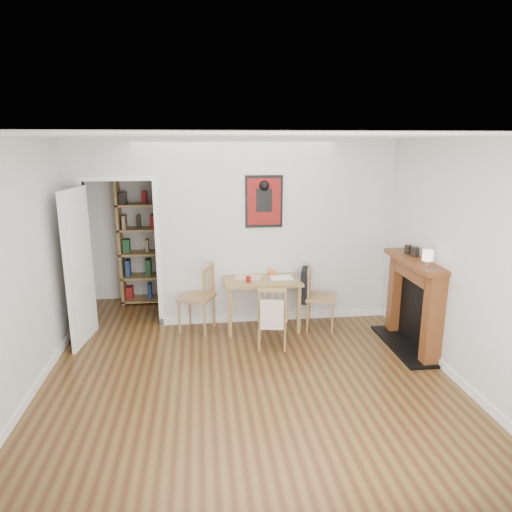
{
  "coord_description": "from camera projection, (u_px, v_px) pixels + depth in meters",
  "views": [
    {
      "loc": [
        -0.47,
        -4.87,
        2.54
      ],
      "look_at": [
        0.2,
        0.6,
        1.17
      ],
      "focal_mm": 32.0,
      "sensor_mm": 36.0,
      "label": 1
    }
  ],
  "objects": [
    {
      "name": "ground",
      "position": [
        245.0,
        365.0,
        5.36
      ],
      "size": [
        5.2,
        5.2,
        0.0
      ],
      "primitive_type": "plane",
      "color": "brown",
      "rests_on": "ground"
    },
    {
      "name": "room_shell",
      "position": [
        242.0,
        234.0,
        6.35
      ],
      "size": [
        5.2,
        5.2,
        5.2
      ],
      "color": "silver",
      "rests_on": "ground"
    },
    {
      "name": "dining_table",
      "position": [
        262.0,
        285.0,
        6.31
      ],
      "size": [
        1.05,
        0.67,
        0.71
      ],
      "color": "olive",
      "rests_on": "ground"
    },
    {
      "name": "chair_left",
      "position": [
        197.0,
        298.0,
        6.24
      ],
      "size": [
        0.62,
        0.62,
        0.95
      ],
      "color": "olive",
      "rests_on": "ground"
    },
    {
      "name": "chair_right",
      "position": [
        319.0,
        297.0,
        6.33
      ],
      "size": [
        0.6,
        0.55,
        0.88
      ],
      "color": "olive",
      "rests_on": "ground"
    },
    {
      "name": "chair_front",
      "position": [
        272.0,
        315.0,
        5.75
      ],
      "size": [
        0.49,
        0.53,
        0.83
      ],
      "color": "olive",
      "rests_on": "ground"
    },
    {
      "name": "bookshelf",
      "position": [
        147.0,
        241.0,
        7.27
      ],
      "size": [
        0.86,
        0.35,
        2.05
      ],
      "color": "olive",
      "rests_on": "ground"
    },
    {
      "name": "fireplace",
      "position": [
        415.0,
        301.0,
        5.71
      ],
      "size": [
        0.45,
        1.25,
        1.16
      ],
      "color": "brown",
      "rests_on": "ground"
    },
    {
      "name": "red_glass",
      "position": [
        248.0,
        279.0,
        6.12
      ],
      "size": [
        0.07,
        0.07,
        0.08
      ],
      "primitive_type": "cylinder",
      "color": "maroon",
      "rests_on": "dining_table"
    },
    {
      "name": "orange_fruit",
      "position": [
        272.0,
        273.0,
        6.42
      ],
      "size": [
        0.09,
        0.09,
        0.09
      ],
      "primitive_type": "sphere",
      "color": "#DE530B",
      "rests_on": "dining_table"
    },
    {
      "name": "placemat",
      "position": [
        248.0,
        277.0,
        6.35
      ],
      "size": [
        0.41,
        0.36,
        0.0
      ],
      "primitive_type": "cube",
      "rotation": [
        0.0,
        0.0,
        -0.3
      ],
      "color": "beige",
      "rests_on": "dining_table"
    },
    {
      "name": "notebook",
      "position": [
        281.0,
        278.0,
        6.31
      ],
      "size": [
        0.31,
        0.23,
        0.02
      ],
      "primitive_type": "cube",
      "rotation": [
        0.0,
        0.0,
        -0.03
      ],
      "color": "silver",
      "rests_on": "dining_table"
    },
    {
      "name": "mantel_lamp",
      "position": [
        428.0,
        256.0,
        5.19
      ],
      "size": [
        0.12,
        0.12,
        0.19
      ],
      "color": "silver",
      "rests_on": "fireplace"
    },
    {
      "name": "ceramic_jar_a",
      "position": [
        415.0,
        252.0,
        5.68
      ],
      "size": [
        0.1,
        0.1,
        0.12
      ],
      "primitive_type": "cylinder",
      "color": "black",
      "rests_on": "fireplace"
    },
    {
      "name": "ceramic_jar_b",
      "position": [
        408.0,
        249.0,
        5.82
      ],
      "size": [
        0.09,
        0.09,
        0.11
      ],
      "primitive_type": "cylinder",
      "color": "black",
      "rests_on": "fireplace"
    }
  ]
}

